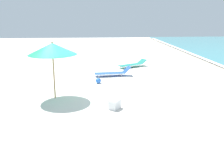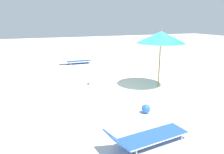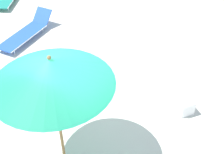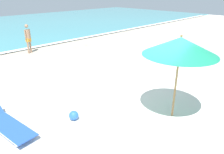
# 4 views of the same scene
# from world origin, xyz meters

# --- Properties ---
(ground_plane) EXTENTS (60.00, 60.00, 0.16)m
(ground_plane) POSITION_xyz_m (0.00, 0.01, -0.08)
(ground_plane) COLOR silver
(beach_umbrella) EXTENTS (2.13, 2.13, 2.57)m
(beach_umbrella) POSITION_xyz_m (0.13, -0.89, 2.24)
(beach_umbrella) COLOR #9E7547
(beach_umbrella) RESTS_ON ground_plane
(sun_lounger_under_umbrella) EXTENTS (1.60, 2.22, 0.48)m
(sun_lounger_under_umbrella) POSITION_xyz_m (-6.42, 3.71, 0.20)
(sun_lounger_under_umbrella) COLOR #1E8475
(sun_lounger_under_umbrella) RESTS_ON ground_plane
(sun_lounger_near_water_left) EXTENTS (0.84, 2.25, 0.57)m
(sun_lounger_near_water_left) POSITION_xyz_m (-3.84, 2.07, 0.21)
(sun_lounger_near_water_left) COLOR blue
(sun_lounger_near_water_left) RESTS_ON ground_plane
(beach_ball) EXTENTS (0.30, 0.30, 0.30)m
(beach_ball) POSITION_xyz_m (-2.20, 1.13, 0.15)
(beach_ball) COLOR blue
(beach_ball) RESTS_ON ground_plane
(cooler_box) EXTENTS (0.61, 0.58, 0.37)m
(cooler_box) POSITION_xyz_m (1.65, 1.71, 0.19)
(cooler_box) COLOR white
(cooler_box) RESTS_ON ground_plane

